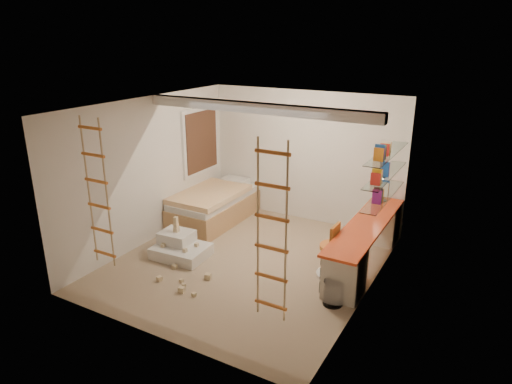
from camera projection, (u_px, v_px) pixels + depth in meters
The scene contains 15 objects.
floor at pixel (247, 262), 7.58m from camera, with size 4.50×4.50×0.00m, color tan.
ceiling_beam at pixel (256, 108), 7.01m from camera, with size 4.00×0.18×0.16m, color white.
window_frame at pixel (200, 141), 9.23m from camera, with size 0.06×1.15×1.35m, color white.
window_blind at pixel (202, 141), 9.21m from camera, with size 0.02×1.00×1.20m, color #4C2D1E.
rope_ladder_left at pixel (98, 194), 6.27m from camera, with size 0.41×0.04×2.13m, color #C86C22, non-canonical shape.
rope_ladder_right at pixel (272, 233), 5.02m from camera, with size 0.41×0.04×2.13m, color #C16121, non-canonical shape.
waste_bin at pixel (333, 293), 6.35m from camera, with size 0.29×0.29×0.36m, color white.
desk at pixel (365, 243), 7.37m from camera, with size 0.56×2.80×0.75m.
shelves at pixel (385, 175), 7.16m from camera, with size 0.25×1.80×0.71m.
bed at pixel (214, 206), 9.17m from camera, with size 1.02×2.00×0.69m.
task_lamp at pixel (382, 183), 7.94m from camera, with size 0.14×0.36×0.57m.
swivel_chair at pixel (334, 258), 7.05m from camera, with size 0.52×0.52×0.87m.
play_platform at pixel (180, 247), 7.78m from camera, with size 0.93×0.74×0.39m.
toy_blocks at pixel (181, 258), 7.28m from camera, with size 1.24×1.09×0.66m.
books at pixel (386, 167), 7.12m from camera, with size 0.14×0.64×0.92m.
Camera 1 is at (3.45, -5.84, 3.59)m, focal length 32.00 mm.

